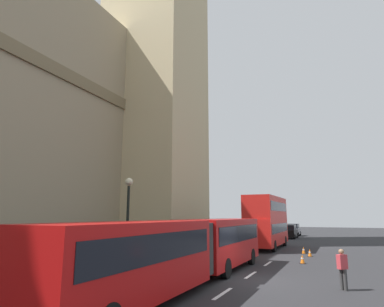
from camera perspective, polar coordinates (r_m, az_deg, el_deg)
ground_plane at (r=17.40m, az=9.02°, el=-20.97°), size 160.00×160.00×0.00m
articulated_bus at (r=15.76m, az=-0.70°, el=-15.76°), size 17.80×2.54×2.90m
double_decker_bus at (r=33.35m, az=12.96°, el=-11.21°), size 9.51×2.54×4.90m
sedan_lead at (r=48.55m, az=16.67°, el=-12.94°), size 4.40×1.86×1.85m
sedan_trailing at (r=54.49m, az=17.30°, el=-12.62°), size 4.40×1.86×1.85m
traffic_cone_west at (r=23.73m, az=18.73°, el=-17.09°), size 0.36×0.36×0.58m
traffic_cone_middle at (r=27.79m, az=19.90°, el=-16.01°), size 0.36×0.36×0.58m
traffic_cone_east at (r=29.61m, az=18.92°, el=-15.71°), size 0.36×0.36×0.58m
street_lamp at (r=19.29m, az=-11.18°, el=-10.76°), size 0.44×0.44×5.27m
pedestrian_near_cones at (r=16.13m, az=24.83°, el=-17.68°), size 0.45×0.45×1.69m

